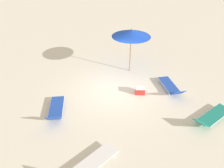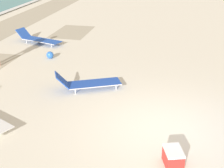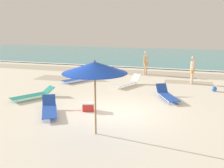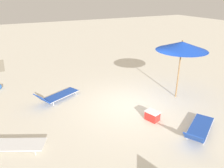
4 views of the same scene
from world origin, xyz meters
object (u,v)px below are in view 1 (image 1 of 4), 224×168
Objects in this scene: beach_umbrella at (131,33)px; sun_lounger_near_water_right at (88,165)px; cooler_box at (140,90)px; sun_lounger_near_water_left at (171,87)px; sun_lounger_mid_beach_pair_a at (56,110)px; sun_lounger_under_umbrella at (212,116)px.

sun_lounger_near_water_right is (-0.50, 7.10, -2.11)m from beach_umbrella.
beach_umbrella reaches higher than cooler_box.
sun_lounger_near_water_right is 3.90× the size of cooler_box.
sun_lounger_near_water_left is 1.00× the size of sun_lounger_mid_beach_pair_a.
beach_umbrella reaches higher than sun_lounger_under_umbrella.
sun_lounger_near_water_left is at bearing -8.84° from sun_lounger_under_umbrella.
sun_lounger_under_umbrella is 0.97× the size of sun_lounger_near_water_right.
sun_lounger_near_water_left is at bearing -167.81° from sun_lounger_mid_beach_pair_a.
sun_lounger_near_water_right reaches higher than sun_lounger_near_water_left.
beach_umbrella is at bearing -80.16° from cooler_box.
sun_lounger_mid_beach_pair_a is 4.22m from cooler_box.
sun_lounger_under_umbrella is at bearing 170.07° from sun_lounger_mid_beach_pair_a.
sun_lounger_mid_beach_pair_a is (4.64, 3.58, 0.00)m from sun_lounger_near_water_left.
cooler_box is (1.44, 0.82, -0.03)m from sun_lounger_near_water_left.
sun_lounger_under_umbrella reaches higher than cooler_box.
sun_lounger_near_water_left is at bearing 152.60° from beach_umbrella.
sun_lounger_under_umbrella is 2.61m from sun_lounger_near_water_left.
sun_lounger_under_umbrella is 6.83m from sun_lounger_mid_beach_pair_a.
beach_umbrella is at bearing -60.33° from sun_lounger_near_water_right.
sun_lounger_mid_beach_pair_a reaches higher than cooler_box.
beach_umbrella is 3.58m from sun_lounger_near_water_left.
sun_lounger_near_water_right is 4.98m from cooler_box.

